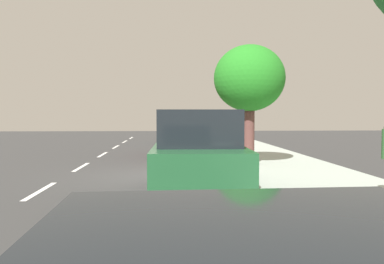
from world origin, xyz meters
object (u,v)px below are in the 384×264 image
Objects in this scene: parked_suv_red_mid at (184,133)px; cyclist_with_backpack at (211,142)px; bicycle_at_curb at (203,160)px; street_tree_mid_block at (249,79)px; parked_suv_green_second at (197,152)px; parked_sedan_silver_far at (178,132)px.

parked_suv_red_mid reaches higher than cyclist_with_backpack.
parked_suv_red_mid reaches higher than bicycle_at_curb.
parked_suv_red_mid is 1.14× the size of street_tree_mid_block.
street_tree_mid_block is (2.10, -4.74, 2.08)m from parked_suv_red_mid.
cyclist_with_backpack is at bearing -82.64° from parked_suv_red_mid.
street_tree_mid_block reaches higher than parked_suv_red_mid.
cyclist_with_backpack is (0.70, 3.49, -0.03)m from parked_suv_green_second.
parked_sedan_silver_far is 12.85m from cyclist_with_backpack.
bicycle_at_curb is at bearing 116.70° from cyclist_with_backpack.
cyclist_with_backpack reaches higher than bicycle_at_curb.
bicycle_at_curb is 0.81m from cyclist_with_backpack.
parked_suv_green_second is 2.89× the size of cyclist_with_backpack.
parked_suv_green_second is 1.14× the size of street_tree_mid_block.
street_tree_mid_block is at bearing -79.70° from parked_sedan_silver_far.
parked_sedan_silver_far is at bearing 90.35° from parked_suv_green_second.
cyclist_with_backpack is at bearing -154.17° from street_tree_mid_block.
bicycle_at_curb is 3.20m from street_tree_mid_block.
street_tree_mid_block is at bearing 63.18° from parked_suv_green_second.
parked_suv_red_mid is 2.85× the size of bicycle_at_curb.
street_tree_mid_block reaches higher than bicycle_at_curb.
bicycle_at_curb is (0.58, -12.38, -0.39)m from parked_sedan_silver_far.
street_tree_mid_block reaches higher than parked_sedan_silver_far.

